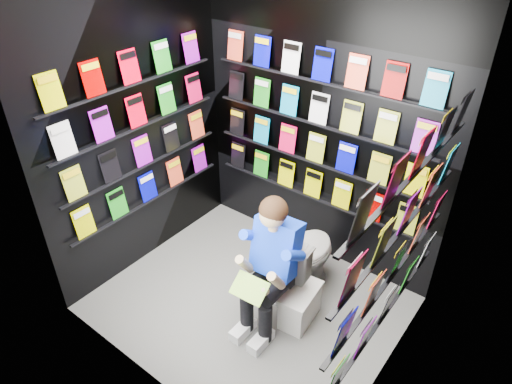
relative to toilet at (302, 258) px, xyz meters
The scene contains 13 objects.
floor 0.62m from the toilet, 121.55° to the right, with size 2.40×2.40×0.00m, color #61615F.
wall_back 1.13m from the toilet, 114.01° to the left, with size 2.40×0.04×2.60m, color black.
wall_front 1.72m from the toilet, 100.30° to the right, with size 2.40×0.04×2.60m, color black.
wall_left 1.78m from the toilet, 163.92° to the right, with size 0.04×2.00×2.60m, color black.
wall_right 1.39m from the toilet, 24.06° to the right, with size 0.04×2.00×2.60m, color black.
comics_back 1.12m from the toilet, 115.16° to the left, with size 2.10×0.06×1.37m, color #F74B2A, non-canonical shape.
comics_left 1.76m from the toilet, 163.60° to the right, with size 0.06×1.70×1.37m, color #F74B2A, non-canonical shape.
comics_right 1.37m from the toilet, 24.75° to the right, with size 0.06×1.70×1.37m, color #F74B2A, non-canonical shape.
toilet is the anchor object (origin of this frame).
longbox 0.41m from the toilet, 58.30° to the right, with size 0.21×0.38×0.29m, color silver.
longbox_lid 0.36m from the toilet, 58.30° to the right, with size 0.23×0.40×0.03m, color silver.
reader 0.53m from the toilet, 90.00° to the right, with size 0.47×0.69×1.28m, color #0D36E5, non-canonical shape.
held_comic 0.76m from the toilet, 90.00° to the right, with size 0.27×0.01×0.19m, color green.
Camera 1 is at (1.76, -2.18, 2.97)m, focal length 32.00 mm.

